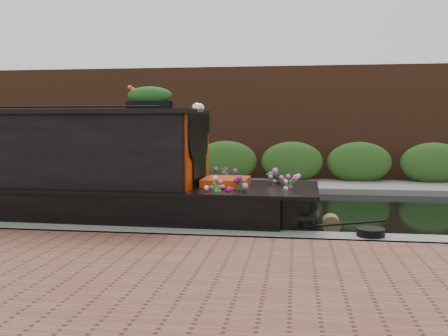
# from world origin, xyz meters

# --- Properties ---
(ground) EXTENTS (80.00, 80.00, 0.00)m
(ground) POSITION_xyz_m (0.00, 0.00, 0.00)
(ground) COLOR black
(ground) RESTS_ON ground
(near_bank_coping) EXTENTS (40.00, 0.60, 0.50)m
(near_bank_coping) POSITION_xyz_m (0.00, -3.30, 0.00)
(near_bank_coping) COLOR slate
(near_bank_coping) RESTS_ON ground
(far_bank_path) EXTENTS (40.00, 2.40, 0.34)m
(far_bank_path) POSITION_xyz_m (0.00, 4.20, 0.00)
(far_bank_path) COLOR slate
(far_bank_path) RESTS_ON ground
(far_hedge) EXTENTS (40.00, 1.10, 2.80)m
(far_hedge) POSITION_xyz_m (0.00, 5.10, 0.00)
(far_hedge) COLOR #2B531B
(far_hedge) RESTS_ON ground
(far_brick_wall) EXTENTS (40.00, 1.00, 8.00)m
(far_brick_wall) POSITION_xyz_m (0.00, 7.20, 0.00)
(far_brick_wall) COLOR #59311E
(far_brick_wall) RESTS_ON ground
(rope_fender) EXTENTS (0.33, 0.37, 0.33)m
(rope_fender) POSITION_xyz_m (2.91, -1.93, 0.16)
(rope_fender) COLOR brown
(rope_fender) RESTS_ON ground
(coiled_mooring_rope) EXTENTS (0.44, 0.44, 0.12)m
(coiled_mooring_rope) POSITION_xyz_m (3.43, -3.23, 0.31)
(coiled_mooring_rope) COLOR black
(coiled_mooring_rope) RESTS_ON near_bank_coping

